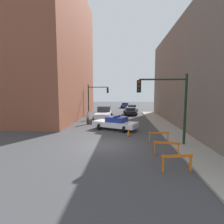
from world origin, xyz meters
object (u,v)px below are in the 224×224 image
traffic_light_near (169,99)px  barrier_mid (166,146)px  traffic_light_far (95,96)px  police_car (116,123)px  white_truck (104,113)px  parked_car_near (130,111)px  parked_car_mid (132,108)px  traffic_cone (128,132)px  pedestrian_crossing (88,117)px  barrier_back (159,136)px  barrier_front (177,160)px  parked_car_far (125,105)px

traffic_light_near → barrier_mid: size_ratio=3.28×
traffic_light_far → barrier_mid: 19.41m
police_car → white_truck: bearing=41.5°
traffic_light_near → parked_car_near: bearing=96.9°
parked_car_mid → traffic_cone: bearing=-97.0°
white_truck → pedestrian_crossing: 4.11m
parked_car_mid → barrier_back: (0.94, -23.85, -0.06)m
parked_car_near → barrier_back: 17.26m
barrier_mid → traffic_light_near: bearing=73.7°
traffic_light_near → barrier_front: size_ratio=3.27×
barrier_mid → barrier_back: bearing=88.7°
police_car → pedestrian_crossing: 4.74m
barrier_back → traffic_cone: barrier_back is taller
traffic_light_far → parked_car_far: size_ratio=1.21×
traffic_light_near → parked_car_mid: size_ratio=1.18×
parked_car_mid → barrier_mid: parked_car_mid is taller
traffic_light_near → traffic_light_far: size_ratio=1.00×
parked_car_far → pedestrian_crossing: (-4.92, -23.47, 0.19)m
police_car → barrier_back: (3.59, -4.79, -0.11)m
barrier_front → pedestrian_crossing: bearing=119.1°
parked_car_near → white_truck: bearing=-130.0°
parked_car_near → pedestrian_crossing: bearing=-124.9°
traffic_light_near → parked_car_far: traffic_light_near is taller
barrier_mid → white_truck: bearing=111.3°
parked_car_near → parked_car_mid: size_ratio=1.00×
white_truck → parked_car_mid: 13.11m
white_truck → pedestrian_crossing: size_ratio=3.27×
parked_car_mid → barrier_mid: size_ratio=2.78×
barrier_back → traffic_cone: 3.18m
barrier_mid → traffic_cone: 5.39m
traffic_light_near → white_truck: (-6.23, 12.16, -2.62)m
parked_car_far → barrier_back: parked_car_far is taller
white_truck → barrier_mid: 15.40m
traffic_light_far → police_car: traffic_light_far is taller
traffic_cone → traffic_light_near: bearing=-43.4°
barrier_back → traffic_light_far: bearing=116.4°
white_truck → barrier_back: size_ratio=3.39×
barrier_back → traffic_light_near: bearing=-43.1°
police_car → traffic_light_near: bearing=-117.3°
white_truck → pedestrian_crossing: white_truck is taller
white_truck → traffic_light_far: bearing=117.0°
traffic_light_far → barrier_mid: bearing=-67.4°
police_car → barrier_front: 10.39m
white_truck → barrier_front: 17.52m
barrier_front → traffic_light_near: bearing=81.5°
parked_car_near → barrier_front: bearing=-89.9°
barrier_front → barrier_back: (0.09, 4.99, 0.00)m
white_truck → barrier_back: white_truck is taller
traffic_light_near → parked_car_near: (-2.14, 17.73, -2.86)m
traffic_light_near → barrier_back: traffic_light_near is taller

